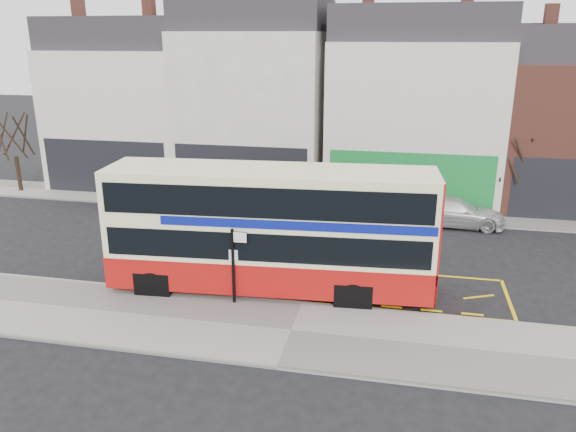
% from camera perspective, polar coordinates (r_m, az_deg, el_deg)
% --- Properties ---
extents(ground, '(120.00, 120.00, 0.00)m').
position_cam_1_polar(ground, '(19.76, 1.65, -8.66)').
color(ground, black).
rests_on(ground, ground).
extents(pavement, '(40.00, 4.00, 0.15)m').
position_cam_1_polar(pavement, '(17.73, 0.31, -11.71)').
color(pavement, gray).
rests_on(pavement, ground).
extents(kerb, '(40.00, 0.15, 0.15)m').
position_cam_1_polar(kerb, '(19.40, 1.45, -8.95)').
color(kerb, gray).
rests_on(kerb, ground).
extents(far_pavement, '(50.00, 3.00, 0.15)m').
position_cam_1_polar(far_pavement, '(29.89, 5.37, 0.80)').
color(far_pavement, gray).
rests_on(far_pavement, ground).
extents(road_markings, '(14.00, 3.40, 0.01)m').
position_cam_1_polar(road_markings, '(21.18, 2.42, -6.74)').
color(road_markings, yellow).
rests_on(road_markings, ground).
extents(terrace_far_left, '(8.00, 8.01, 10.80)m').
position_cam_1_polar(terrace_far_left, '(36.59, -15.52, 11.01)').
color(terrace_far_left, silver).
rests_on(terrace_far_left, ground).
extents(terrace_left, '(8.00, 8.01, 11.80)m').
position_cam_1_polar(terrace_left, '(33.69, -3.09, 11.92)').
color(terrace_left, silver).
rests_on(terrace_left, ground).
extents(terrace_green_shop, '(9.00, 8.01, 11.30)m').
position_cam_1_polar(terrace_green_shop, '(32.62, 12.69, 10.88)').
color(terrace_green_shop, silver).
rests_on(terrace_green_shop, ground).
extents(double_decker_bus, '(11.48, 3.39, 4.53)m').
position_cam_1_polar(double_decker_bus, '(19.62, -1.70, -1.31)').
color(double_decker_bus, '#F9F6BD').
rests_on(double_decker_bus, ground).
extents(bus_stop_post, '(0.66, 0.11, 2.64)m').
position_cam_1_polar(bus_stop_post, '(18.78, -5.43, -4.31)').
color(bus_stop_post, black).
rests_on(bus_stop_post, pavement).
extents(car_silver, '(4.61, 2.89, 1.46)m').
position_cam_1_polar(car_silver, '(31.55, -14.75, 2.44)').
color(car_silver, '#ABACB0').
rests_on(car_silver, ground).
extents(car_grey, '(4.80, 2.59, 1.50)m').
position_cam_1_polar(car_grey, '(28.83, -1.32, 1.64)').
color(car_grey, '#484C51').
rests_on(car_grey, ground).
extents(car_white, '(4.78, 1.99, 1.38)m').
position_cam_1_polar(car_white, '(28.26, 16.50, 0.42)').
color(car_white, silver).
rests_on(car_white, ground).
extents(street_tree_left, '(2.72, 2.72, 5.86)m').
position_cam_1_polar(street_tree_left, '(35.78, -26.30, 8.34)').
color(street_tree_left, black).
rests_on(street_tree_left, ground).
extents(street_tree_right, '(2.46, 2.46, 5.31)m').
position_cam_1_polar(street_tree_right, '(29.93, 22.09, 6.58)').
color(street_tree_right, black).
rests_on(street_tree_right, ground).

